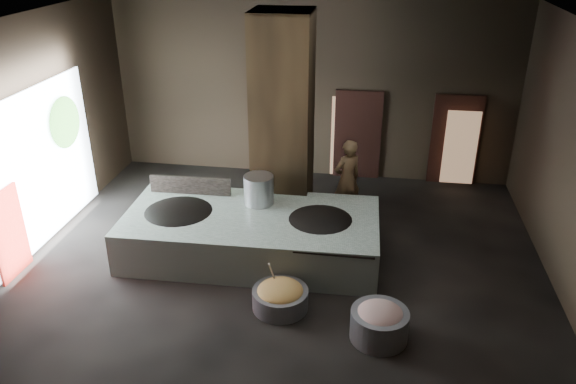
% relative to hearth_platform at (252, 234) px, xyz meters
% --- Properties ---
extents(floor, '(10.00, 9.00, 0.10)m').
position_rel_hearth_platform_xyz_m(floor, '(0.66, -0.29, -0.48)').
color(floor, black).
rests_on(floor, ground).
extents(ceiling, '(10.00, 9.00, 0.10)m').
position_rel_hearth_platform_xyz_m(ceiling, '(0.66, -0.29, 4.12)').
color(ceiling, black).
rests_on(ceiling, back_wall).
extents(back_wall, '(10.00, 0.10, 4.50)m').
position_rel_hearth_platform_xyz_m(back_wall, '(0.66, 4.26, 1.82)').
color(back_wall, black).
rests_on(back_wall, ground).
extents(front_wall, '(10.00, 0.10, 4.50)m').
position_rel_hearth_platform_xyz_m(front_wall, '(0.66, -4.84, 1.82)').
color(front_wall, black).
rests_on(front_wall, ground).
extents(left_wall, '(0.10, 9.00, 4.50)m').
position_rel_hearth_platform_xyz_m(left_wall, '(-4.39, -0.29, 1.82)').
color(left_wall, black).
rests_on(left_wall, ground).
extents(pillar, '(1.20, 1.20, 4.50)m').
position_rel_hearth_platform_xyz_m(pillar, '(0.36, 1.61, 1.82)').
color(pillar, black).
rests_on(pillar, ground).
extents(hearth_platform, '(4.99, 2.47, 0.86)m').
position_rel_hearth_platform_xyz_m(hearth_platform, '(0.00, 0.00, 0.00)').
color(hearth_platform, silver).
rests_on(hearth_platform, ground).
extents(platform_cap, '(4.83, 2.32, 0.03)m').
position_rel_hearth_platform_xyz_m(platform_cap, '(0.00, 0.00, 0.39)').
color(platform_cap, black).
rests_on(platform_cap, hearth_platform).
extents(wok_left, '(1.56, 1.56, 0.43)m').
position_rel_hearth_platform_xyz_m(wok_left, '(-1.45, -0.05, 0.32)').
color(wok_left, black).
rests_on(wok_left, hearth_platform).
extents(wok_left_rim, '(1.59, 1.59, 0.05)m').
position_rel_hearth_platform_xyz_m(wok_left_rim, '(-1.45, -0.05, 0.39)').
color(wok_left_rim, black).
rests_on(wok_left_rim, hearth_platform).
extents(wok_right, '(1.45, 1.45, 0.41)m').
position_rel_hearth_platform_xyz_m(wok_right, '(1.35, 0.05, 0.32)').
color(wok_right, black).
rests_on(wok_right, hearth_platform).
extents(wok_right_rim, '(1.48, 1.48, 0.05)m').
position_rel_hearth_platform_xyz_m(wok_right_rim, '(1.35, 0.05, 0.39)').
color(wok_right_rim, black).
rests_on(wok_right_rim, hearth_platform).
extents(stock_pot, '(0.60, 0.60, 0.64)m').
position_rel_hearth_platform_xyz_m(stock_pot, '(0.05, 0.55, 0.70)').
color(stock_pot, '#AEAFB6').
rests_on(stock_pot, hearth_platform).
extents(splash_guard, '(1.72, 0.10, 0.43)m').
position_rel_hearth_platform_xyz_m(splash_guard, '(-1.45, 0.75, 0.60)').
color(splash_guard, black).
rests_on(splash_guard, hearth_platform).
extents(cook, '(0.79, 0.74, 1.83)m').
position_rel_hearth_platform_xyz_m(cook, '(1.75, 1.86, 0.48)').
color(cook, '#91714A').
rests_on(cook, ground).
extents(veg_basin, '(1.15, 1.15, 0.35)m').
position_rel_hearth_platform_xyz_m(veg_basin, '(0.86, -1.66, -0.25)').
color(veg_basin, gray).
rests_on(veg_basin, ground).
extents(veg_fill, '(0.79, 0.79, 0.24)m').
position_rel_hearth_platform_xyz_m(veg_fill, '(0.86, -1.66, -0.08)').
color(veg_fill, '#ABB256').
rests_on(veg_fill, veg_basin).
extents(ladle, '(0.11, 0.38, 0.68)m').
position_rel_hearth_platform_xyz_m(ladle, '(0.71, -1.51, 0.12)').
color(ladle, '#AEAFB6').
rests_on(ladle, veg_basin).
extents(meat_basin, '(1.21, 1.21, 0.50)m').
position_rel_hearth_platform_xyz_m(meat_basin, '(2.53, -2.19, -0.18)').
color(meat_basin, gray).
rests_on(meat_basin, ground).
extents(meat_fill, '(0.76, 0.76, 0.29)m').
position_rel_hearth_platform_xyz_m(meat_fill, '(2.53, -2.19, 0.02)').
color(meat_fill, tan).
rests_on(meat_fill, meat_basin).
extents(doorway_near, '(1.18, 0.08, 2.38)m').
position_rel_hearth_platform_xyz_m(doorway_near, '(1.86, 4.16, 0.67)').
color(doorway_near, black).
rests_on(doorway_near, ground).
extents(doorway_near_glow, '(0.89, 0.04, 2.11)m').
position_rel_hearth_platform_xyz_m(doorway_near_glow, '(1.64, 4.23, 0.62)').
color(doorway_near_glow, '#8C6647').
rests_on(doorway_near_glow, ground).
extents(doorway_far, '(1.18, 0.08, 2.38)m').
position_rel_hearth_platform_xyz_m(doorway_far, '(4.26, 4.16, 0.67)').
color(doorway_far, black).
rests_on(doorway_far, ground).
extents(doorway_far_glow, '(0.79, 0.04, 1.86)m').
position_rel_hearth_platform_xyz_m(doorway_far_glow, '(4.37, 3.87, 0.62)').
color(doorway_far_glow, '#8C6647').
rests_on(doorway_far_glow, ground).
extents(left_opening, '(0.04, 4.20, 3.10)m').
position_rel_hearth_platform_xyz_m(left_opening, '(-4.29, -0.09, 1.17)').
color(left_opening, white).
rests_on(left_opening, ground).
extents(pavilion_sliver, '(0.05, 0.90, 1.70)m').
position_rel_hearth_platform_xyz_m(pavilion_sliver, '(-4.22, -1.39, 0.42)').
color(pavilion_sliver, maroon).
rests_on(pavilion_sliver, ground).
extents(tree_silhouette, '(0.28, 1.10, 1.10)m').
position_rel_hearth_platform_xyz_m(tree_silhouette, '(-4.19, 1.01, 1.77)').
color(tree_silhouette, '#194714').
rests_on(tree_silhouette, left_opening).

